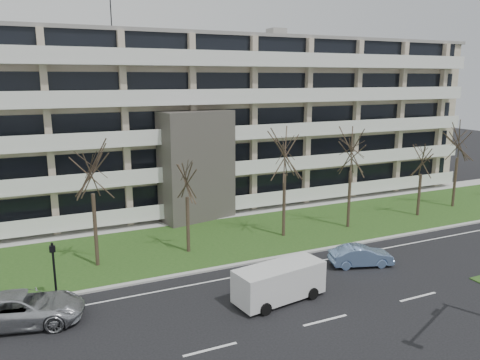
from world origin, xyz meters
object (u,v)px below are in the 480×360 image
blue_sedan (361,256)px  white_van (280,279)px  silver_pickup (22,309)px  pedestrian_signal (54,264)px

blue_sedan → white_van: 7.17m
silver_pickup → white_van: bearing=-90.0°
white_van → blue_sedan: bearing=7.0°
silver_pickup → white_van: size_ratio=1.10×
silver_pickup → white_van: (12.45, -2.94, 0.36)m
blue_sedan → white_van: white_van is taller
white_van → pedestrian_signal: (-10.83, 5.00, 0.86)m
silver_pickup → pedestrian_signal: bearing=-24.9°
silver_pickup → pedestrian_signal: (1.62, 2.06, 1.23)m
blue_sedan → white_van: size_ratio=0.76×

